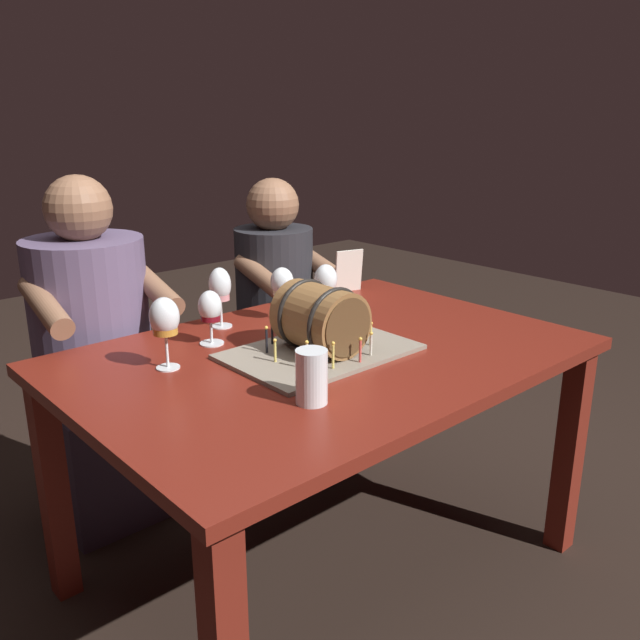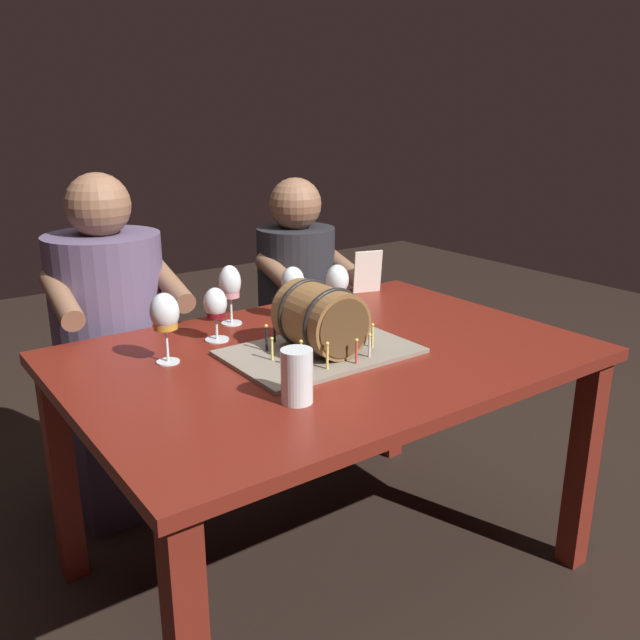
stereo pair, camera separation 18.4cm
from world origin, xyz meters
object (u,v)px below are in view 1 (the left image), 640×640
wine_glass_white (282,284)px  wine_glass_amber (165,320)px  wine_glass_rose (220,288)px  person_seated_left (96,364)px  wine_glass_empty (326,280)px  person_seated_right (276,334)px  dining_table (326,381)px  barrel_cake (320,325)px  wine_glass_red (210,309)px  beer_pint (312,379)px  menu_card (349,271)px

wine_glass_white → wine_glass_amber: (-0.50, -0.13, 0.02)m
wine_glass_rose → person_seated_left: size_ratio=0.16×
wine_glass_empty → person_seated_right: 0.61m
dining_table → barrel_cake: bearing=-161.9°
dining_table → person_seated_right: size_ratio=1.25×
wine_glass_white → wine_glass_red: bearing=-171.1°
wine_glass_white → wine_glass_empty: bearing=-25.2°
barrel_cake → wine_glass_amber: (-0.38, 0.19, 0.05)m
barrel_cake → dining_table: bearing=18.1°
dining_table → person_seated_left: bearing=117.8°
wine_glass_rose → person_seated_right: bearing=35.4°
beer_pint → barrel_cake: bearing=44.8°
beer_pint → person_seated_left: 1.00m
dining_table → wine_glass_empty: size_ratio=8.19×
barrel_cake → wine_glass_amber: bearing=153.5°
wine_glass_amber → wine_glass_red: wine_glass_amber is taller
wine_glass_empty → wine_glass_amber: bearing=-173.5°
beer_pint → person_seated_left: size_ratio=0.11×
person_seated_left → person_seated_right: person_seated_left is taller
wine_glass_amber → menu_card: wine_glass_amber is taller
beer_pint → dining_table: bearing=42.4°
beer_pint → person_seated_right: bearing=56.2°
wine_glass_empty → wine_glass_rose: 0.35m
menu_card → person_seated_left: 0.96m
menu_card → person_seated_left: person_seated_left is taller
barrel_cake → wine_glass_empty: 0.37m
wine_glass_rose → beer_pint: (-0.16, -0.62, -0.07)m
wine_glass_amber → beer_pint: wine_glass_amber is taller
wine_glass_white → person_seated_left: person_seated_left is taller
beer_pint → person_seated_right: person_seated_right is taller
wine_glass_amber → barrel_cake: bearing=-26.5°
wine_glass_white → beer_pint: wine_glass_white is taller
barrel_cake → wine_glass_red: size_ratio=3.18×
wine_glass_white → person_seated_left: size_ratio=0.15×
menu_card → beer_pint: bearing=-123.5°
wine_glass_red → beer_pint: size_ratio=1.24×
dining_table → wine_glass_white: bearing=73.5°
wine_glass_white → beer_pint: 0.66m
wine_glass_amber → menu_card: bearing=15.2°
wine_glass_amber → beer_pint: (0.14, -0.42, -0.08)m
dining_table → menu_card: bearing=40.2°
menu_card → wine_glass_empty: bearing=-132.1°
barrel_cake → person_seated_left: person_seated_left is taller
wine_glass_rose → wine_glass_amber: (-0.31, -0.20, 0.01)m
dining_table → menu_card: menu_card is taller
menu_card → person_seated_right: person_seated_right is taller
menu_card → barrel_cake: bearing=-125.3°
wine_glass_rose → wine_glass_amber: wine_glass_amber is taller
wine_glass_amber → beer_pint: 0.45m
beer_pint → person_seated_right: 1.20m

